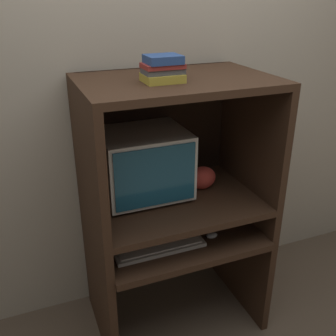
{
  "coord_description": "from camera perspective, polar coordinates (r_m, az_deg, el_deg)",
  "views": [
    {
      "loc": [
        -0.73,
        -1.4,
        1.84
      ],
      "look_at": [
        -0.04,
        0.32,
        1.01
      ],
      "focal_mm": 42.0,
      "sensor_mm": 36.0,
      "label": 1
    }
  ],
  "objects": [
    {
      "name": "keyboard",
      "position": [
        2.06,
        -1.3,
        -11.33
      ],
      "size": [
        0.47,
        0.15,
        0.03
      ],
      "color": "beige",
      "rests_on": "desk_base"
    },
    {
      "name": "desk_monitor_shelf",
      "position": [
        2.15,
        1.06,
        -5.44
      ],
      "size": [
        0.94,
        0.64,
        0.19
      ],
      "color": "#382316",
      "rests_on": "desk_base"
    },
    {
      "name": "desk_base",
      "position": [
        2.33,
        1.37,
        -13.97
      ],
      "size": [
        0.94,
        0.66,
        0.63
      ],
      "color": "#382316",
      "rests_on": "ground_plane"
    },
    {
      "name": "book_stack",
      "position": [
        1.8,
        -0.76,
        14.16
      ],
      "size": [
        0.18,
        0.14,
        0.12
      ],
      "color": "gold",
      "rests_on": "hutch_upper"
    },
    {
      "name": "hutch_upper",
      "position": [
        1.99,
        0.78,
        6.84
      ],
      "size": [
        0.94,
        0.64,
        0.65
      ],
      "color": "#382316",
      "rests_on": "desk_monitor_shelf"
    },
    {
      "name": "crt_monitor",
      "position": [
        2.08,
        -3.57,
        0.69
      ],
      "size": [
        0.45,
        0.39,
        0.36
      ],
      "color": "beige",
      "rests_on": "desk_monitor_shelf"
    },
    {
      "name": "wall_back",
      "position": [
        2.28,
        -2.58,
        10.56
      ],
      "size": [
        6.0,
        0.06,
        2.6
      ],
      "color": "#B2A893",
      "rests_on": "ground_plane"
    },
    {
      "name": "snack_bag",
      "position": [
        2.21,
        4.97,
        -1.42
      ],
      "size": [
        0.16,
        0.12,
        0.13
      ],
      "color": "#BC382D",
      "rests_on": "desk_monitor_shelf"
    },
    {
      "name": "mouse",
      "position": [
        2.15,
        6.37,
        -9.68
      ],
      "size": [
        0.06,
        0.04,
        0.03
      ],
      "color": "#B7B7B7",
      "rests_on": "desk_base"
    }
  ]
}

